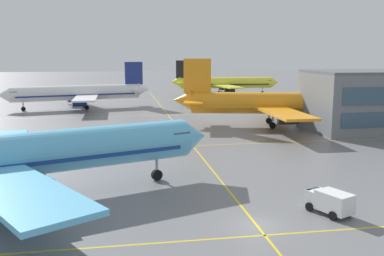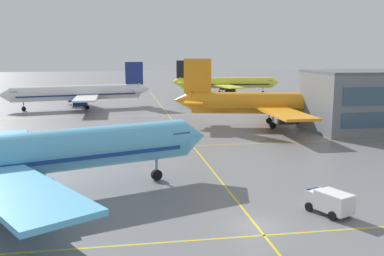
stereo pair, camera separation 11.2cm
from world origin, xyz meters
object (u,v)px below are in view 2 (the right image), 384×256
object	(u,v)px
airliner_front_gate	(11,157)
service_truck_red_van	(329,201)
airliner_second_row	(280,103)
airliner_third_row	(79,93)
airliner_far_left_stand	(225,83)

from	to	relation	value
airliner_front_gate	service_truck_red_van	distance (m)	29.34
service_truck_red_van	airliner_front_gate	bearing A→B (deg)	164.43
airliner_second_row	service_truck_red_van	distance (m)	46.48
airliner_front_gate	airliner_second_row	size ratio (longest dim) A/B	0.99
service_truck_red_van	airliner_second_row	bearing A→B (deg)	74.58
airliner_third_row	airliner_far_left_stand	distance (m)	53.91
airliner_front_gate	airliner_far_left_stand	world-z (taller)	airliner_front_gate
airliner_third_row	airliner_front_gate	bearing A→B (deg)	-90.20
airliner_front_gate	airliner_second_row	distance (m)	54.71
airliner_third_row	airliner_second_row	bearing A→B (deg)	-40.02
airliner_front_gate	service_truck_red_van	world-z (taller)	airliner_front_gate
airliner_front_gate	airliner_third_row	size ratio (longest dim) A/B	1.09
service_truck_red_van	airliner_third_row	bearing A→B (deg)	109.54
airliner_second_row	airliner_far_left_stand	distance (m)	63.63
airliner_second_row	airliner_third_row	distance (m)	52.46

